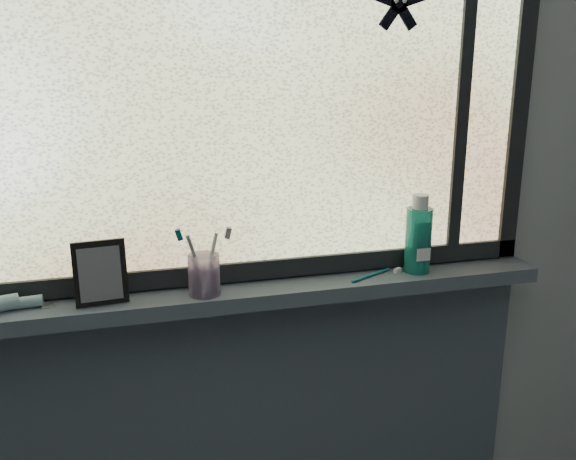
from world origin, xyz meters
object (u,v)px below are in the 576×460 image
(toothbrush_cup, at_px, (204,275))
(cream_tube, at_px, (422,245))
(mouthwash_bottle, at_px, (419,234))
(vanity_mirror, at_px, (100,273))

(toothbrush_cup, bearing_deg, cream_tube, 1.31)
(toothbrush_cup, relative_size, mouthwash_bottle, 0.58)
(vanity_mirror, bearing_deg, mouthwash_bottle, -4.56)
(toothbrush_cup, height_order, cream_tube, cream_tube)
(toothbrush_cup, height_order, mouthwash_bottle, mouthwash_bottle)
(toothbrush_cup, xyz_separation_m, mouthwash_bottle, (0.59, 0.02, 0.06))
(mouthwash_bottle, height_order, cream_tube, mouthwash_bottle)
(toothbrush_cup, xyz_separation_m, cream_tube, (0.60, 0.01, 0.02))
(vanity_mirror, height_order, toothbrush_cup, vanity_mirror)
(mouthwash_bottle, bearing_deg, cream_tube, -21.29)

